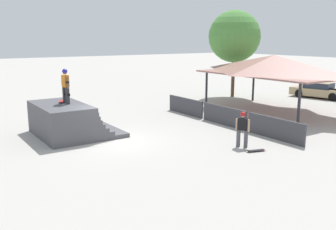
{
  "coord_description": "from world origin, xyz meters",
  "views": [
    {
      "loc": [
        15.76,
        -7.29,
        4.85
      ],
      "look_at": [
        -0.09,
        3.35,
        0.9
      ],
      "focal_mm": 40.0,
      "sensor_mm": 36.0,
      "label": 1
    }
  ],
  "objects": [
    {
      "name": "skater_on_deck",
      "position": [
        -2.28,
        -1.27,
        2.63
      ],
      "size": [
        0.74,
        0.26,
        1.73
      ],
      "rotation": [
        0.0,
        0.0,
        0.05
      ],
      "color": "#2D2D33",
      "rests_on": "quarter_pipe_ramp"
    },
    {
      "name": "skateboard_on_ground",
      "position": [
        4.95,
        4.53,
        0.06
      ],
      "size": [
        0.43,
        0.86,
        0.09
      ],
      "rotation": [
        0.0,
        0.0,
        4.42
      ],
      "color": "red",
      "rests_on": "ground"
    },
    {
      "name": "ground_plane",
      "position": [
        0.0,
        0.0,
        0.0
      ],
      "size": [
        160.0,
        160.0,
        0.0
      ],
      "primitive_type": "plane",
      "color": "#ADA8A0"
    },
    {
      "name": "bystander_walking",
      "position": [
        4.09,
        4.58,
        0.95
      ],
      "size": [
        0.6,
        0.41,
        1.62
      ],
      "rotation": [
        0.0,
        0.0,
        3.68
      ],
      "color": "#4C4C51",
      "rests_on": "ground"
    },
    {
      "name": "tree_beside_pavilion",
      "position": [
        -7.0,
        14.5,
        4.95
      ],
      "size": [
        4.21,
        4.21,
        7.07
      ],
      "color": "brown",
      "rests_on": "ground"
    },
    {
      "name": "pavilion_shelter",
      "position": [
        -0.82,
        12.18,
        3.11
      ],
      "size": [
        9.25,
        5.61,
        3.75
      ],
      "color": "#2D2D33",
      "rests_on": "ground"
    },
    {
      "name": "quarter_pipe_ramp",
      "position": [
        -2.29,
        -1.3,
        0.74
      ],
      "size": [
        4.14,
        3.84,
        1.64
      ],
      "color": "#4C4C51",
      "rests_on": "ground"
    },
    {
      "name": "barrier_fence",
      "position": [
        0.33,
        6.89,
        0.53
      ],
      "size": [
        10.78,
        0.12,
        1.05
      ],
      "color": "#3D3D42",
      "rests_on": "ground"
    },
    {
      "name": "parked_car_tan",
      "position": [
        -2.55,
        19.98,
        0.6
      ],
      "size": [
        4.78,
        2.59,
        1.27
      ],
      "rotation": [
        0.0,
        0.0,
        0.2
      ],
      "color": "tan",
      "rests_on": "ground"
    },
    {
      "name": "skateboard_on_deck",
      "position": [
        -2.8,
        -1.36,
        1.69
      ],
      "size": [
        0.84,
        0.51,
        0.09
      ],
      "rotation": [
        0.0,
        0.0,
        -0.4
      ],
      "color": "silver",
      "rests_on": "quarter_pipe_ramp"
    }
  ]
}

